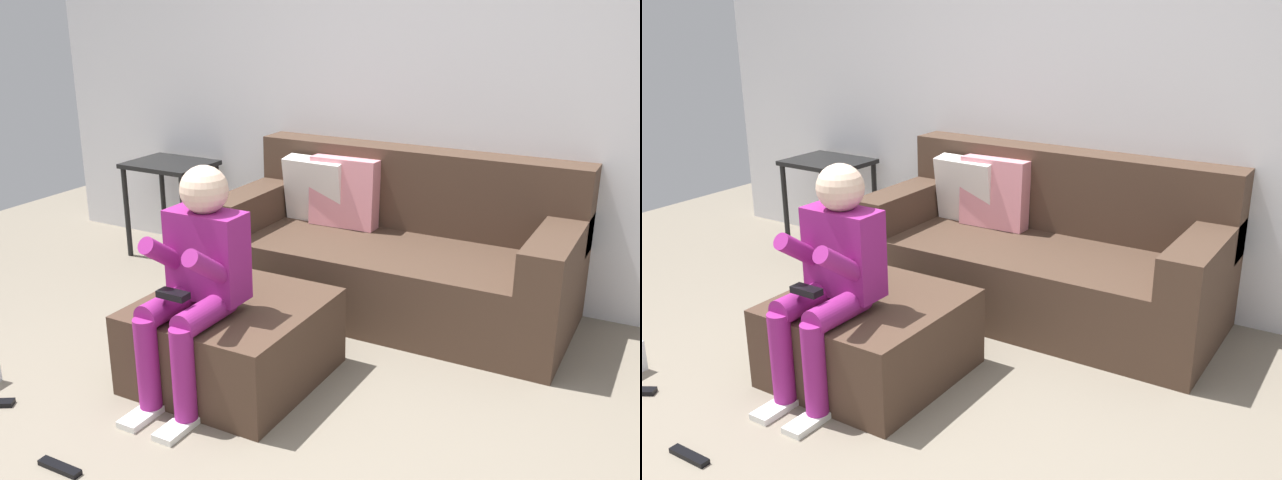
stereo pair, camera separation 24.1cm
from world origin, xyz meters
TOP-DOWN VIEW (x-y plane):
  - ground_plane at (0.00, 0.00)m, footprint 7.56×7.56m
  - wall_back at (0.00, 2.24)m, footprint 5.82×0.10m
  - couch_sectional at (-0.08, 1.82)m, footprint 2.01×0.89m
  - ottoman at (-0.41, 0.68)m, footprint 0.79×0.80m
  - person_seated at (-0.46, 0.48)m, footprint 0.35×0.61m
  - side_table at (-1.79, 1.92)m, footprint 0.56×0.44m
  - remote_near_ottoman at (-0.59, -0.24)m, footprint 0.20×0.04m

SIDE VIEW (x-z plane):
  - ground_plane at x=0.00m, z-range 0.00..0.00m
  - remote_near_ottoman at x=-0.59m, z-range 0.00..0.02m
  - ottoman at x=-0.41m, z-range 0.00..0.39m
  - couch_sectional at x=-0.08m, z-range -0.11..0.78m
  - side_table at x=-1.79m, z-range 0.21..0.87m
  - person_seated at x=-0.46m, z-range 0.07..1.12m
  - wall_back at x=0.00m, z-range 0.00..2.54m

